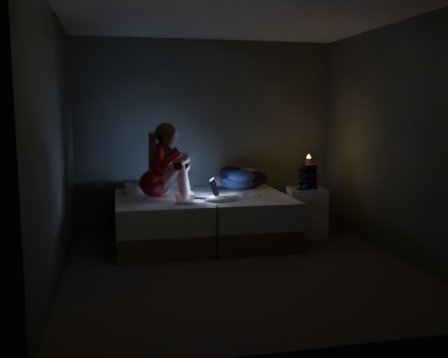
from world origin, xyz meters
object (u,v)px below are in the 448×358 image
object	(u,v)px
candle	(309,160)
phone	(301,189)
bed	(202,219)
laptop	(202,188)
nightstand	(307,213)
woman	(154,161)

from	to	relation	value
candle	phone	world-z (taller)	candle
bed	phone	size ratio (longest dim) A/B	15.16
laptop	nightstand	world-z (taller)	laptop
bed	nightstand	size ratio (longest dim) A/B	3.34
candle	phone	size ratio (longest dim) A/B	0.57
candle	laptop	bearing A→B (deg)	-173.77
nightstand	phone	distance (m)	0.35
candle	phone	distance (m)	0.41
laptop	phone	xyz separation A→B (m)	(1.29, 0.04, -0.07)
nightstand	phone	bearing A→B (deg)	-134.84
woman	nightstand	distance (m)	2.10
laptop	nightstand	distance (m)	1.46
woman	laptop	xyz separation A→B (m)	(0.57, -0.02, -0.34)
nightstand	phone	world-z (taller)	phone
nightstand	phone	size ratio (longest dim) A/B	4.54
bed	nightstand	bearing A→B (deg)	-1.82
nightstand	laptop	bearing A→B (deg)	-164.69
nightstand	candle	world-z (taller)	candle
nightstand	phone	xyz separation A→B (m)	(-0.11, -0.08, 0.32)
candle	bed	bearing A→B (deg)	179.73
bed	laptop	world-z (taller)	laptop
phone	candle	bearing A→B (deg)	34.71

